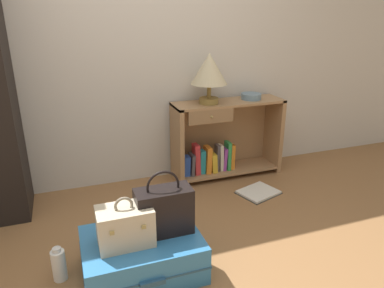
% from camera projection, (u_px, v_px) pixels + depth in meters
% --- Properties ---
extents(ground_plane, '(9.00, 9.00, 0.00)m').
position_uv_depth(ground_plane, '(183.00, 280.00, 2.13)').
color(ground_plane, olive).
extents(back_wall, '(6.40, 0.10, 2.60)m').
position_uv_depth(back_wall, '(125.00, 35.00, 3.01)').
color(back_wall, beige).
rests_on(back_wall, ground_plane).
extents(bookshelf, '(1.03, 0.32, 0.72)m').
position_uv_depth(bookshelf, '(222.00, 141.00, 3.41)').
color(bookshelf, '#A37A51').
rests_on(bookshelf, ground_plane).
extents(table_lamp, '(0.32, 0.32, 0.44)m').
position_uv_depth(table_lamp, '(209.00, 70.00, 3.10)').
color(table_lamp, olive).
rests_on(table_lamp, bookshelf).
extents(bowl, '(0.19, 0.19, 0.05)m').
position_uv_depth(bowl, '(251.00, 96.00, 3.34)').
color(bowl, slate).
rests_on(bowl, bookshelf).
extents(suitcase_large, '(0.70, 0.53, 0.24)m').
position_uv_depth(suitcase_large, '(142.00, 254.00, 2.17)').
color(suitcase_large, teal).
rests_on(suitcase_large, ground_plane).
extents(train_case, '(0.31, 0.21, 0.30)m').
position_uv_depth(train_case, '(125.00, 226.00, 2.03)').
color(train_case, beige).
rests_on(train_case, suitcase_large).
extents(handbag, '(0.33, 0.16, 0.40)m').
position_uv_depth(handbag, '(164.00, 210.00, 2.13)').
color(handbag, black).
rests_on(handbag, suitcase_large).
extents(bottle, '(0.08, 0.08, 0.22)m').
position_uv_depth(bottle, '(59.00, 265.00, 2.11)').
color(bottle, white).
rests_on(bottle, ground_plane).
extents(open_book_on_floor, '(0.40, 0.36, 0.02)m').
position_uv_depth(open_book_on_floor, '(258.00, 192.00, 3.15)').
color(open_book_on_floor, white).
rests_on(open_book_on_floor, ground_plane).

